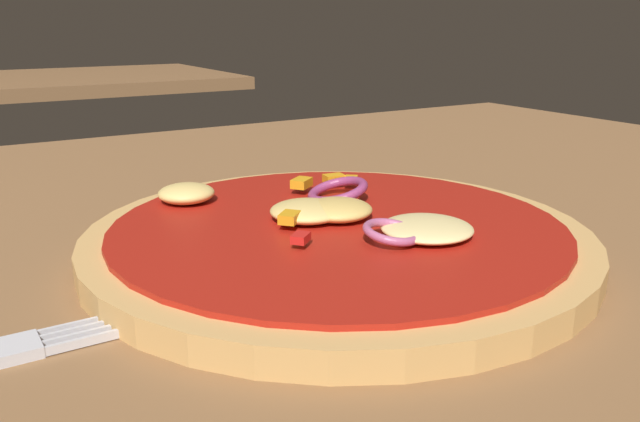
% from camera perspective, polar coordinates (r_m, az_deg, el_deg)
% --- Properties ---
extents(dining_table, '(1.29, 0.89, 0.03)m').
position_cam_1_polar(dining_table, '(0.37, -7.48, -6.52)').
color(dining_table, brown).
rests_on(dining_table, ground).
extents(pizza, '(0.29, 0.29, 0.03)m').
position_cam_1_polar(pizza, '(0.38, 1.49, -2.22)').
color(pizza, tan).
rests_on(pizza, dining_table).
extents(background_table, '(0.62, 0.52, 0.03)m').
position_cam_1_polar(background_table, '(1.68, -19.48, 10.72)').
color(background_table, brown).
rests_on(background_table, ground).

